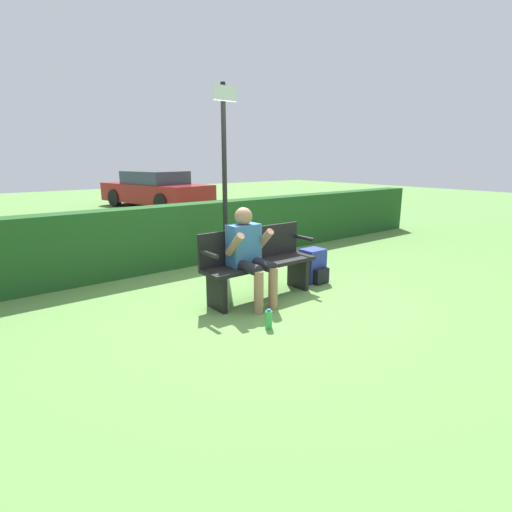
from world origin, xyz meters
name	(u,v)px	position (x,y,z in m)	size (l,w,h in m)	color
ground_plane	(260,298)	(0.00, 0.00, 0.00)	(40.00, 40.00, 0.00)	#5B8942
hedge_back	(182,235)	(0.00, 2.06, 0.50)	(12.00, 0.39, 1.00)	#1E4C1E
park_bench	(258,262)	(0.00, 0.06, 0.46)	(1.54, 0.40, 0.88)	black
person_seated	(249,251)	(-0.23, -0.07, 0.65)	(0.52, 0.59, 1.16)	#336699
backpack	(313,266)	(1.03, 0.08, 0.22)	(0.31, 0.35, 0.47)	#283893
water_bottle	(269,319)	(-0.52, -0.78, 0.10)	(0.08, 0.08, 0.21)	green
signpost	(225,173)	(0.27, 1.17, 1.52)	(0.37, 0.09, 2.74)	black
parked_car	(156,190)	(3.07, 9.82, 0.62)	(2.67, 4.63, 1.28)	maroon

